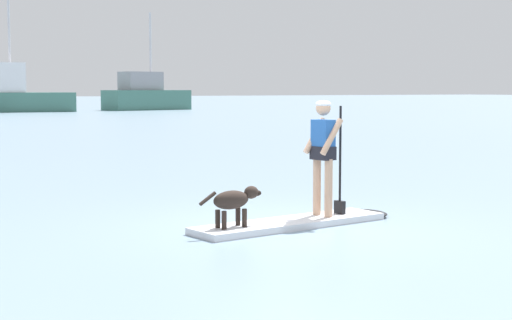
% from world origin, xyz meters
% --- Properties ---
extents(ground_plane, '(400.00, 400.00, 0.00)m').
position_xyz_m(ground_plane, '(0.00, 0.00, 0.00)').
color(ground_plane, gray).
extents(paddleboard, '(3.48, 1.13, 0.10)m').
position_xyz_m(paddleboard, '(0.23, 0.03, 0.05)').
color(paddleboard, silver).
rests_on(paddleboard, ground_plane).
extents(person_paddler, '(0.63, 0.52, 1.73)m').
position_xyz_m(person_paddler, '(0.64, 0.08, 1.11)').
color(person_paddler, tan).
rests_on(person_paddler, paddleboard).
extents(dog, '(1.03, 0.29, 0.55)m').
position_xyz_m(dog, '(-0.99, -0.12, 0.47)').
color(dog, '#2D231E').
rests_on(dog, paddleboard).
extents(moored_boat_starboard, '(12.25, 4.85, 10.37)m').
position_xyz_m(moored_boat_starboard, '(9.17, 61.41, 1.58)').
color(moored_boat_starboard, '#3F7266').
rests_on(moored_boat_starboard, ground_plane).
extents(moored_boat_port, '(8.65, 4.59, 9.19)m').
position_xyz_m(moored_boat_port, '(22.80, 62.09, 1.39)').
color(moored_boat_port, '#3F7266').
rests_on(moored_boat_port, ground_plane).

